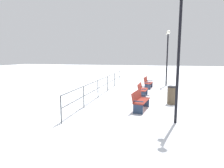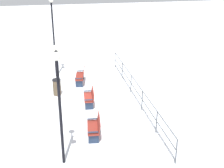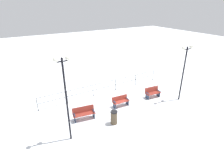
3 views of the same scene
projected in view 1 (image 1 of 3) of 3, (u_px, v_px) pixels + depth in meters
ground_plane at (145, 96)px, 12.74m from camera, size 80.00×80.00×0.00m
bench_nearest at (140, 100)px, 9.51m from camera, size 0.81×1.68×0.94m
bench_second at (142, 89)px, 12.71m from camera, size 0.63×1.44×0.86m
bench_third at (148, 83)px, 15.85m from camera, size 0.72×1.46×0.92m
lamppost_near at (180, 24)px, 7.17m from camera, size 0.29×0.94×5.34m
lamppost_middle at (168, 46)px, 16.72m from camera, size 0.30×1.19×4.75m
waterfront_railing at (103, 83)px, 13.27m from camera, size 0.05×12.02×1.14m
trash_bin at (172, 95)px, 10.67m from camera, size 0.49×0.49×1.00m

